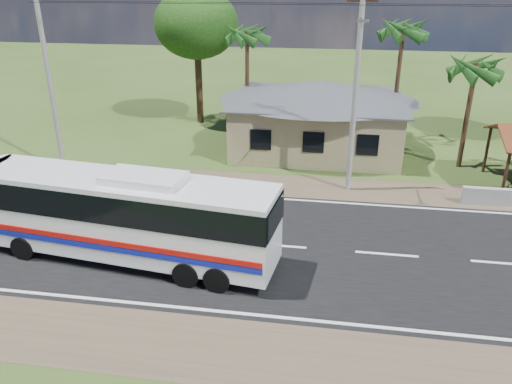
% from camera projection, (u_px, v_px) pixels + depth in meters
% --- Properties ---
extents(ground, '(120.00, 120.00, 0.00)m').
position_uv_depth(ground, '(276.00, 246.00, 20.82)').
color(ground, '#2D4217').
rests_on(ground, ground).
extents(road, '(120.00, 16.00, 0.03)m').
position_uv_depth(road, '(276.00, 246.00, 20.82)').
color(road, black).
rests_on(road, ground).
extents(house, '(12.40, 10.00, 5.00)m').
position_uv_depth(house, '(317.00, 108.00, 31.37)').
color(house, tan).
rests_on(house, ground).
extents(utility_poles, '(32.80, 2.22, 11.00)m').
position_uv_depth(utility_poles, '(349.00, 79.00, 23.98)').
color(utility_poles, '#9E9E99').
rests_on(utility_poles, ground).
extents(palm_near, '(2.80, 2.80, 6.70)m').
position_uv_depth(palm_near, '(475.00, 68.00, 27.12)').
color(palm_near, '#47301E').
rests_on(palm_near, ground).
extents(palm_mid, '(2.80, 2.80, 8.20)m').
position_uv_depth(palm_mid, '(403.00, 31.00, 31.10)').
color(palm_mid, '#47301E').
rests_on(palm_mid, ground).
extents(palm_far, '(2.80, 2.80, 7.70)m').
position_uv_depth(palm_far, '(247.00, 35.00, 33.17)').
color(palm_far, '#47301E').
rests_on(palm_far, ground).
extents(tree_behind_house, '(6.00, 6.00, 9.61)m').
position_uv_depth(tree_behind_house, '(196.00, 24.00, 35.38)').
color(tree_behind_house, '#47301E').
rests_on(tree_behind_house, ground).
extents(coach_bus, '(12.19, 3.96, 3.72)m').
position_uv_depth(coach_bus, '(124.00, 210.00, 19.06)').
color(coach_bus, silver).
rests_on(coach_bus, ground).
extents(motorcycle, '(1.67, 1.11, 0.83)m').
position_uv_depth(motorcycle, '(501.00, 190.00, 25.16)').
color(motorcycle, black).
rests_on(motorcycle, ground).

